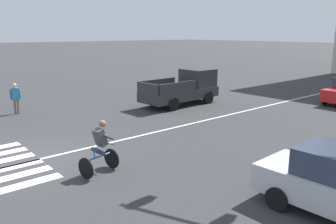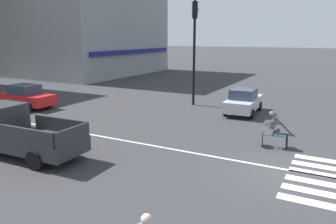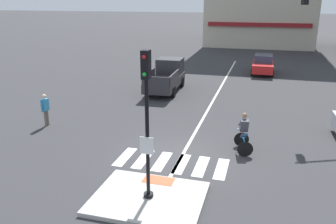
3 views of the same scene
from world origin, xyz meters
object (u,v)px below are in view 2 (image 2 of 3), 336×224
traffic_light_mast (194,37)px  car_silver_cross_right (244,101)px  cyclist (274,129)px  car_red_eastbound_distant (26,97)px  pickup_truck_charcoal_westbound_far (19,133)px

traffic_light_mast → car_silver_cross_right: (0.59, -3.32, -4.10)m
car_silver_cross_right → cyclist: 6.80m
traffic_light_mast → car_red_eastbound_distant: bearing=115.3°
pickup_truck_charcoal_westbound_far → car_red_eastbound_distant: bearing=49.8°
pickup_truck_charcoal_westbound_far → traffic_light_mast: bearing=-14.1°
car_red_eastbound_distant → pickup_truck_charcoal_westbound_far: size_ratio=0.79×
pickup_truck_charcoal_westbound_far → cyclist: bearing=-56.8°
car_silver_cross_right → traffic_light_mast: bearing=100.1°
traffic_light_mast → car_red_eastbound_distant: 12.46m
car_silver_cross_right → pickup_truck_charcoal_westbound_far: pickup_truck_charcoal_westbound_far is taller
traffic_light_mast → pickup_truck_charcoal_westbound_far: bearing=165.9°
car_red_eastbound_distant → car_silver_cross_right: bearing=-68.0°
traffic_light_mast → car_red_eastbound_distant: (-5.03, 10.63, -4.10)m
cyclist → car_red_eastbound_distant: bearing=88.5°
car_red_eastbound_distant → pickup_truck_charcoal_westbound_far: 10.12m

